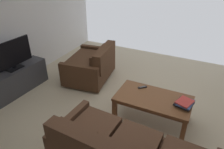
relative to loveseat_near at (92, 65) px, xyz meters
name	(u,v)px	position (x,y,z in m)	size (l,w,h in m)	color
ground_plane	(129,118)	(-1.26, 0.87, -0.35)	(5.44, 5.87, 0.01)	beige
wall_right	(1,23)	(1.46, 0.87, 0.99)	(0.12, 5.87, 2.68)	silver
loveseat_near	(92,65)	(0.00, 0.00, 0.00)	(1.02, 1.25, 0.81)	black
coffee_table	(153,101)	(-1.62, 0.74, 0.05)	(1.22, 0.67, 0.46)	brown
tv_stand	(18,80)	(1.11, 1.09, -0.08)	(0.43, 1.28, 0.53)	#38383D
flat_tv	(11,55)	(1.11, 1.09, 0.48)	(0.22, 0.88, 0.57)	black
book_stack	(185,103)	(-2.10, 0.74, 0.16)	(0.30, 0.32, 0.09)	#385693
tv_remote	(142,87)	(-1.36, 0.54, 0.13)	(0.14, 0.14, 0.02)	black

